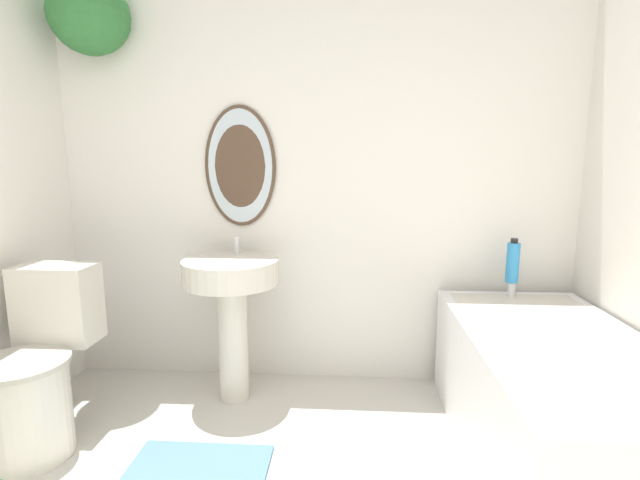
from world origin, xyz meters
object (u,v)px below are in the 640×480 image
object	(u,v)px
pedestal_sink	(232,296)
shampoo_bottle	(513,262)
toilet	(36,373)
bathtub	(556,400)

from	to	relation	value
pedestal_sink	shampoo_bottle	size ratio (longest dim) A/B	3.69
toilet	bathtub	distance (m)	2.22
pedestal_sink	toilet	bearing A→B (deg)	-147.85
shampoo_bottle	bathtub	bearing A→B (deg)	-89.60
pedestal_sink	shampoo_bottle	xyz separation A→B (m)	(1.46, 0.14, 0.17)
toilet	pedestal_sink	world-z (taller)	pedestal_sink
pedestal_sink	bathtub	xyz separation A→B (m)	(1.47, -0.46, -0.28)
bathtub	shampoo_bottle	distance (m)	0.75
bathtub	shampoo_bottle	size ratio (longest dim) A/B	6.00
shampoo_bottle	toilet	bearing A→B (deg)	-164.61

